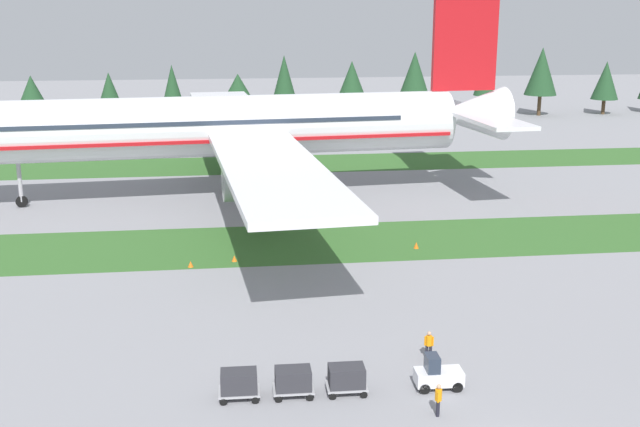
{
  "coord_description": "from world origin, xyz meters",
  "views": [
    {
      "loc": [
        -13.19,
        -30.79,
        20.33
      ],
      "look_at": [
        -5.65,
        30.41,
        4.0
      ],
      "focal_mm": 44.04,
      "sensor_mm": 36.0,
      "label": 1
    }
  ],
  "objects_px": {
    "airliner": "(233,125)",
    "ground_crew_loader": "(429,344)",
    "taxiway_marker_0": "(416,245)",
    "baggage_tug": "(437,375)",
    "taxiway_marker_1": "(234,258)",
    "ground_crew_marshaller": "(438,399)",
    "cargo_dolly_lead": "(347,377)",
    "taxiway_marker_2": "(191,264)",
    "cargo_dolly_third": "(239,383)",
    "cargo_dolly_second": "(293,380)"
  },
  "relations": [
    {
      "from": "cargo_dolly_lead",
      "to": "taxiway_marker_0",
      "type": "bearing_deg",
      "value": 159.2
    },
    {
      "from": "taxiway_marker_2",
      "to": "cargo_dolly_second",
      "type": "bearing_deg",
      "value": -74.39
    },
    {
      "from": "baggage_tug",
      "to": "cargo_dolly_third",
      "type": "distance_m",
      "value": 10.83
    },
    {
      "from": "cargo_dolly_lead",
      "to": "ground_crew_marshaller",
      "type": "xyz_separation_m",
      "value": [
        4.28,
        -2.97,
        0.03
      ]
    },
    {
      "from": "baggage_tug",
      "to": "ground_crew_marshaller",
      "type": "xyz_separation_m",
      "value": [
        -0.75,
        -2.89,
        0.13
      ]
    },
    {
      "from": "baggage_tug",
      "to": "ground_crew_loader",
      "type": "height_order",
      "value": "baggage_tug"
    },
    {
      "from": "cargo_dolly_lead",
      "to": "baggage_tug",
      "type": "bearing_deg",
      "value": 90.0
    },
    {
      "from": "cargo_dolly_lead",
      "to": "ground_crew_loader",
      "type": "relative_size",
      "value": 1.28
    },
    {
      "from": "airliner",
      "to": "ground_crew_loader",
      "type": "height_order",
      "value": "airliner"
    },
    {
      "from": "baggage_tug",
      "to": "cargo_dolly_second",
      "type": "relative_size",
      "value": 1.18
    },
    {
      "from": "airliner",
      "to": "baggage_tug",
      "type": "relative_size",
      "value": 29.3
    },
    {
      "from": "ground_crew_loader",
      "to": "taxiway_marker_1",
      "type": "relative_size",
      "value": 3.45
    },
    {
      "from": "baggage_tug",
      "to": "taxiway_marker_2",
      "type": "xyz_separation_m",
      "value": [
        -14.21,
        22.62,
        -0.57
      ]
    },
    {
      "from": "taxiway_marker_0",
      "to": "taxiway_marker_1",
      "type": "distance_m",
      "value": 15.81
    },
    {
      "from": "ground_crew_loader",
      "to": "taxiway_marker_2",
      "type": "height_order",
      "value": "ground_crew_loader"
    },
    {
      "from": "taxiway_marker_0",
      "to": "taxiway_marker_1",
      "type": "xyz_separation_m",
      "value": [
        -15.73,
        -1.65,
        -0.03
      ]
    },
    {
      "from": "cargo_dolly_second",
      "to": "ground_crew_marshaller",
      "type": "height_order",
      "value": "ground_crew_marshaller"
    },
    {
      "from": "taxiway_marker_1",
      "to": "ground_crew_loader",
      "type": "bearing_deg",
      "value": -60.77
    },
    {
      "from": "ground_crew_marshaller",
      "to": "baggage_tug",
      "type": "bearing_deg",
      "value": 4.5
    },
    {
      "from": "cargo_dolly_second",
      "to": "ground_crew_loader",
      "type": "relative_size",
      "value": 1.28
    },
    {
      "from": "baggage_tug",
      "to": "taxiway_marker_2",
      "type": "relative_size",
      "value": 5.35
    },
    {
      "from": "ground_crew_loader",
      "to": "taxiway_marker_1",
      "type": "distance_m",
      "value": 22.87
    },
    {
      "from": "airliner",
      "to": "cargo_dolly_third",
      "type": "distance_m",
      "value": 46.65
    },
    {
      "from": "cargo_dolly_third",
      "to": "taxiway_marker_1",
      "type": "xyz_separation_m",
      "value": [
        0.14,
        23.48,
        -0.67
      ]
    },
    {
      "from": "ground_crew_marshaller",
      "to": "taxiway_marker_2",
      "type": "relative_size",
      "value": 3.55
    },
    {
      "from": "ground_crew_marshaller",
      "to": "cargo_dolly_lead",
      "type": "bearing_deg",
      "value": 74.24
    },
    {
      "from": "ground_crew_marshaller",
      "to": "ground_crew_loader",
      "type": "distance_m",
      "value": 6.71
    },
    {
      "from": "baggage_tug",
      "to": "cargo_dolly_third",
      "type": "relative_size",
      "value": 1.18
    },
    {
      "from": "taxiway_marker_0",
      "to": "ground_crew_loader",
      "type": "bearing_deg",
      "value": -101.92
    },
    {
      "from": "cargo_dolly_second",
      "to": "ground_crew_marshaller",
      "type": "distance_m",
      "value": 7.79
    },
    {
      "from": "ground_crew_marshaller",
      "to": "taxiway_marker_1",
      "type": "relative_size",
      "value": 3.45
    },
    {
      "from": "cargo_dolly_lead",
      "to": "cargo_dolly_second",
      "type": "xyz_separation_m",
      "value": [
        -2.9,
        0.05,
        0.0
      ]
    },
    {
      "from": "cargo_dolly_lead",
      "to": "taxiway_marker_0",
      "type": "distance_m",
      "value": 27.17
    },
    {
      "from": "cargo_dolly_third",
      "to": "ground_crew_loader",
      "type": "height_order",
      "value": "ground_crew_loader"
    },
    {
      "from": "cargo_dolly_lead",
      "to": "taxiway_marker_1",
      "type": "relative_size",
      "value": 4.42
    },
    {
      "from": "cargo_dolly_lead",
      "to": "taxiway_marker_0",
      "type": "relative_size",
      "value": 3.94
    },
    {
      "from": "baggage_tug",
      "to": "taxiway_marker_1",
      "type": "height_order",
      "value": "baggage_tug"
    },
    {
      "from": "cargo_dolly_lead",
      "to": "cargo_dolly_third",
      "type": "relative_size",
      "value": 1.0
    },
    {
      "from": "airliner",
      "to": "taxiway_marker_1",
      "type": "relative_size",
      "value": 152.5
    },
    {
      "from": "airliner",
      "to": "cargo_dolly_lead",
      "type": "height_order",
      "value": "airliner"
    },
    {
      "from": "taxiway_marker_0",
      "to": "ground_crew_marshaller",
      "type": "bearing_deg",
      "value": -101.61
    },
    {
      "from": "taxiway_marker_1",
      "to": "taxiway_marker_2",
      "type": "height_order",
      "value": "taxiway_marker_1"
    },
    {
      "from": "baggage_tug",
      "to": "cargo_dolly_second",
      "type": "distance_m",
      "value": 7.93
    },
    {
      "from": "taxiway_marker_1",
      "to": "taxiway_marker_0",
      "type": "bearing_deg",
      "value": 6.0
    },
    {
      "from": "airliner",
      "to": "taxiway_marker_2",
      "type": "distance_m",
      "value": 25.21
    },
    {
      "from": "ground_crew_marshaller",
      "to": "cargo_dolly_third",
      "type": "bearing_deg",
      "value": 92.09
    },
    {
      "from": "cargo_dolly_second",
      "to": "taxiway_marker_1",
      "type": "height_order",
      "value": "cargo_dolly_second"
    },
    {
      "from": "cargo_dolly_third",
      "to": "taxiway_marker_2",
      "type": "height_order",
      "value": "cargo_dolly_third"
    },
    {
      "from": "baggage_tug",
      "to": "ground_crew_marshaller",
      "type": "height_order",
      "value": "baggage_tug"
    },
    {
      "from": "airliner",
      "to": "cargo_dolly_second",
      "type": "height_order",
      "value": "airliner"
    }
  ]
}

